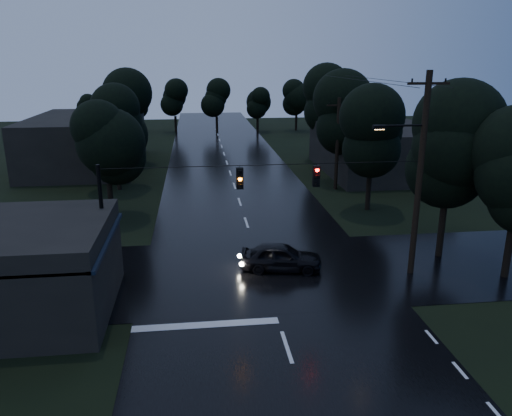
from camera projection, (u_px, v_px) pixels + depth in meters
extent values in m
cube|color=black|center=(234.00, 186.00, 42.65)|extent=(12.00, 120.00, 0.02)
cube|color=black|center=(262.00, 272.00, 25.54)|extent=(60.00, 9.00, 0.02)
cube|color=black|center=(33.00, 242.00, 20.61)|extent=(6.00, 7.00, 0.12)
cube|color=black|center=(107.00, 239.00, 20.96)|extent=(0.30, 7.00, 0.15)
cylinder|color=black|center=(92.00, 310.00, 18.57)|extent=(0.10, 0.10, 3.00)
cylinder|color=black|center=(116.00, 251.00, 24.28)|extent=(0.10, 0.10, 3.00)
cube|color=#EEB15F|center=(101.00, 269.00, 19.73)|extent=(0.06, 1.60, 0.50)
cube|color=#EEB15F|center=(112.00, 245.00, 22.29)|extent=(0.06, 1.20, 0.50)
cube|color=black|center=(377.00, 149.00, 47.43)|extent=(10.00, 14.00, 4.40)
cube|color=black|center=(87.00, 142.00, 49.82)|extent=(10.00, 16.00, 5.00)
cylinder|color=black|center=(420.00, 177.00, 24.01)|extent=(0.30, 0.30, 10.00)
cube|color=black|center=(429.00, 83.00, 22.74)|extent=(2.00, 0.12, 0.12)
cylinder|color=black|center=(402.00, 126.00, 23.16)|extent=(2.20, 0.10, 0.10)
cube|color=black|center=(379.00, 127.00, 23.05)|extent=(0.60, 0.25, 0.18)
cube|color=#FFB266|center=(379.00, 129.00, 23.08)|extent=(0.45, 0.18, 0.03)
cylinder|color=black|center=(337.00, 145.00, 40.62)|extent=(0.30, 0.30, 7.50)
cube|color=black|center=(339.00, 105.00, 39.72)|extent=(2.00, 0.12, 0.12)
cylinder|color=black|center=(104.00, 229.00, 22.86)|extent=(0.18, 0.18, 6.00)
cylinder|color=black|center=(266.00, 165.00, 22.92)|extent=(15.00, 0.03, 0.03)
cube|color=black|center=(240.00, 178.00, 22.95)|extent=(0.32, 0.25, 1.00)
sphere|color=orange|center=(240.00, 179.00, 22.81)|extent=(0.18, 0.18, 0.18)
cube|color=black|center=(316.00, 176.00, 23.37)|extent=(0.32, 0.25, 1.00)
sphere|color=#FF0C07|center=(317.00, 177.00, 23.22)|extent=(0.18, 0.18, 0.18)
cylinder|color=black|center=(441.00, 232.00, 27.24)|extent=(0.36, 0.36, 2.80)
sphere|color=black|center=(448.00, 171.00, 26.26)|extent=(4.48, 4.48, 4.48)
sphere|color=black|center=(451.00, 148.00, 25.91)|extent=(4.48, 4.48, 4.48)
sphere|color=black|center=(453.00, 125.00, 25.57)|extent=(4.48, 4.48, 4.48)
cylinder|color=black|center=(508.00, 254.00, 24.67)|extent=(0.36, 0.36, 2.45)
cylinder|color=black|center=(111.00, 201.00, 33.65)|extent=(0.36, 0.36, 2.45)
sphere|color=black|center=(107.00, 158.00, 32.79)|extent=(3.92, 3.92, 3.92)
sphere|color=black|center=(106.00, 142.00, 32.49)|extent=(3.92, 3.92, 3.92)
sphere|color=black|center=(104.00, 126.00, 32.19)|extent=(3.92, 3.92, 3.92)
cylinder|color=black|center=(118.00, 174.00, 41.16)|extent=(0.36, 0.36, 2.62)
sphere|color=black|center=(115.00, 136.00, 40.24)|extent=(4.20, 4.20, 4.20)
sphere|color=black|center=(114.00, 122.00, 39.92)|extent=(4.20, 4.20, 4.20)
sphere|color=black|center=(113.00, 107.00, 39.59)|extent=(4.20, 4.20, 4.20)
cylinder|color=black|center=(126.00, 152.00, 50.57)|extent=(0.36, 0.36, 2.80)
sphere|color=black|center=(124.00, 118.00, 49.59)|extent=(4.48, 4.48, 4.48)
sphere|color=black|center=(123.00, 106.00, 49.25)|extent=(4.48, 4.48, 4.48)
sphere|color=black|center=(122.00, 93.00, 48.90)|extent=(4.48, 4.48, 4.48)
cylinder|color=black|center=(368.00, 192.00, 35.71)|extent=(0.36, 0.36, 2.62)
sphere|color=black|center=(371.00, 148.00, 34.79)|extent=(4.20, 4.20, 4.20)
sphere|color=black|center=(372.00, 132.00, 34.46)|extent=(4.20, 4.20, 4.20)
sphere|color=black|center=(373.00, 115.00, 34.14)|extent=(4.20, 4.20, 4.20)
cylinder|color=black|center=(344.00, 167.00, 43.35)|extent=(0.36, 0.36, 2.80)
sphere|color=black|center=(346.00, 128.00, 42.37)|extent=(4.48, 4.48, 4.48)
sphere|color=black|center=(347.00, 114.00, 42.03)|extent=(4.48, 4.48, 4.48)
sphere|color=black|center=(348.00, 99.00, 41.68)|extent=(4.48, 4.48, 4.48)
cylinder|color=black|center=(323.00, 147.00, 52.90)|extent=(0.36, 0.36, 2.97)
sphere|color=black|center=(324.00, 112.00, 51.86)|extent=(4.76, 4.76, 4.76)
sphere|color=black|center=(324.00, 100.00, 51.49)|extent=(4.76, 4.76, 4.76)
sphere|color=black|center=(325.00, 87.00, 51.12)|extent=(4.76, 4.76, 4.76)
imported|color=black|center=(281.00, 257.00, 25.61)|extent=(4.40, 2.40, 1.42)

